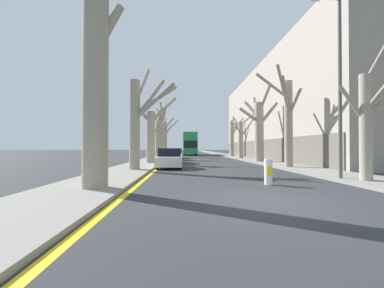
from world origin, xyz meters
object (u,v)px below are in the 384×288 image
at_px(parked_car_2, 175,155).
at_px(parked_car_0, 170,159).
at_px(street_tree_right_4, 233,136).
at_px(lamp_post, 338,77).
at_px(street_tree_right_2, 259,127).
at_px(parked_car_3, 176,153).
at_px(street_tree_left_3, 158,136).
at_px(street_tree_right_0, 372,114).
at_px(street_tree_right_3, 242,137).
at_px(street_tree_left_5, 166,137).
at_px(double_decker_bus, 190,143).
at_px(street_tree_left_4, 162,130).
at_px(street_tree_left_2, 151,133).
at_px(traffic_bollard, 268,172).
at_px(parked_car_1, 173,156).
at_px(street_tree_right_1, 288,119).
at_px(street_tree_left_0, 96,78).
at_px(street_tree_left_1, 138,119).

bearing_deg(parked_car_2, parked_car_0, -90.00).
relative_size(street_tree_right_4, lamp_post, 0.81).
distance_m(street_tree_right_2, parked_car_3, 14.08).
height_order(street_tree_left_3, street_tree_right_0, street_tree_right_0).
bearing_deg(parked_car_3, street_tree_left_3, -116.26).
bearing_deg(parked_car_2, street_tree_right_3, 18.46).
bearing_deg(street_tree_left_3, street_tree_left_5, 90.28).
bearing_deg(lamp_post, street_tree_right_3, 88.21).
height_order(street_tree_right_4, parked_car_2, street_tree_right_4).
distance_m(double_decker_bus, parked_car_3, 14.53).
height_order(street_tree_left_4, parked_car_0, street_tree_left_4).
distance_m(street_tree_left_2, street_tree_left_3, 8.36).
xyz_separation_m(parked_car_2, traffic_bollard, (4.38, -20.01, -0.08)).
relative_size(street_tree_left_4, parked_car_1, 1.84).
height_order(street_tree_right_1, parked_car_0, street_tree_right_1).
relative_size(street_tree_right_1, parked_car_3, 1.71).
xyz_separation_m(street_tree_left_2, parked_car_2, (1.93, 6.68, -2.21)).
height_order(street_tree_left_0, street_tree_left_5, street_tree_left_0).
distance_m(street_tree_right_1, street_tree_right_2, 7.13).
distance_m(street_tree_left_0, street_tree_right_4, 33.02).
distance_m(street_tree_left_1, street_tree_left_5, 30.40).
bearing_deg(street_tree_left_2, street_tree_right_4, 57.00).
relative_size(street_tree_left_2, lamp_post, 0.75).
xyz_separation_m(street_tree_left_0, parked_car_1, (2.05, 15.44, -3.20)).
relative_size(street_tree_left_3, street_tree_right_0, 0.88).
relative_size(street_tree_left_2, street_tree_right_1, 0.89).
height_order(street_tree_right_3, parked_car_0, street_tree_right_3).
relative_size(street_tree_left_0, street_tree_right_2, 1.17).
bearing_deg(traffic_bollard, double_decker_bus, 92.92).
bearing_deg(traffic_bollard, parked_car_1, 107.18).
distance_m(street_tree_left_5, parked_car_3, 11.27).
height_order(street_tree_right_1, street_tree_right_4, street_tree_right_1).
bearing_deg(street_tree_right_0, street_tree_left_4, 110.74).
xyz_separation_m(double_decker_bus, parked_car_3, (-2.33, -14.24, -1.75)).
bearing_deg(street_tree_left_0, double_decker_bus, 83.96).
relative_size(street_tree_left_5, parked_car_1, 1.64).
xyz_separation_m(street_tree_right_1, parked_car_3, (-8.47, 17.97, -2.90)).
relative_size(street_tree_left_4, street_tree_right_3, 1.28).
xyz_separation_m(street_tree_left_5, parked_car_2, (2.14, -16.58, -2.84)).
distance_m(street_tree_left_5, street_tree_right_4, 12.86).
xyz_separation_m(double_decker_bus, lamp_post, (5.58, -39.06, 2.23)).
xyz_separation_m(street_tree_left_4, street_tree_right_1, (10.74, -21.29, -0.61)).
relative_size(street_tree_left_0, street_tree_right_0, 1.24).
distance_m(double_decker_bus, parked_car_0, 31.68).
relative_size(street_tree_left_3, traffic_bollard, 6.06).
bearing_deg(street_tree_left_4, street_tree_right_1, -63.24).
xyz_separation_m(street_tree_left_5, parked_car_0, (2.14, -28.02, -2.76)).
bearing_deg(double_decker_bus, parked_car_2, -96.61).
relative_size(parked_car_0, traffic_bollard, 3.86).
distance_m(street_tree_left_3, street_tree_right_3, 10.73).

